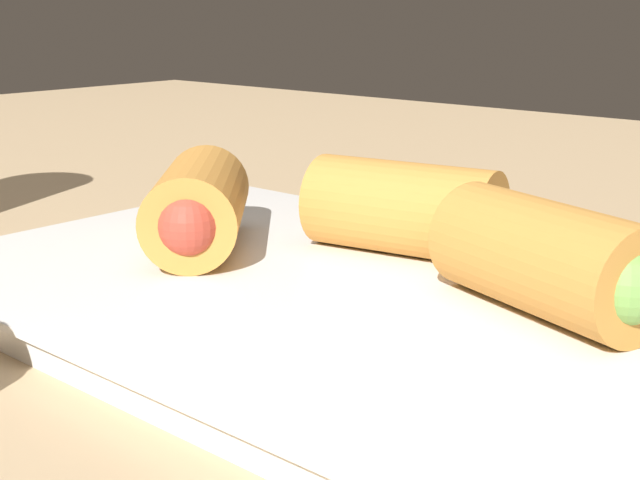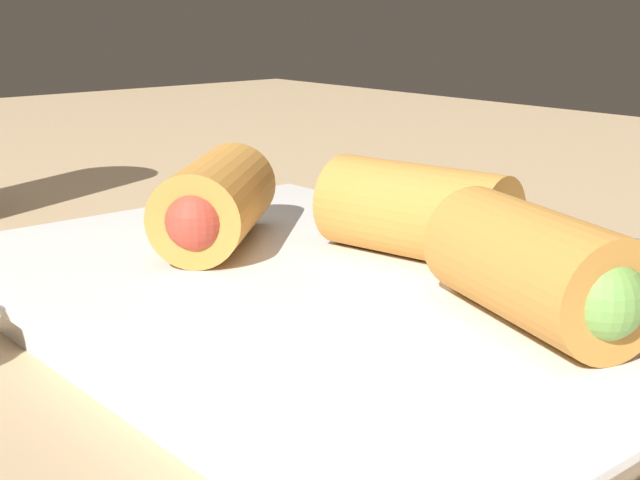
{
  "view_description": "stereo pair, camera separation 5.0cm",
  "coord_description": "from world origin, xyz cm",
  "views": [
    {
      "loc": [
        -24.06,
        24.45,
        14.48
      ],
      "look_at": [
        -1.26,
        -1.56,
        5.15
      ],
      "focal_mm": 50.0,
      "sensor_mm": 36.0,
      "label": 1
    },
    {
      "loc": [
        -27.58,
        20.89,
        14.48
      ],
      "look_at": [
        -1.26,
        -1.56,
        5.15
      ],
      "focal_mm": 50.0,
      "sensor_mm": 36.0,
      "label": 2
    }
  ],
  "objects": [
    {
      "name": "spoon",
      "position": [
        -6.23,
        -17.26,
        2.71
      ],
      "size": [
        15.4,
        4.35,
        1.52
      ],
      "color": "#B2B2B7",
      "rests_on": "table_surface"
    },
    {
      "name": "roll_front_right",
      "position": [
        5.6,
        -1.06,
        5.56
      ],
      "size": [
        8.73,
        8.99,
        4.12
      ],
      "color": "#C68438",
      "rests_on": "serving_plate"
    },
    {
      "name": "roll_back_left",
      "position": [
        -10.39,
        -3.74,
        5.56
      ],
      "size": [
        9.39,
        6.57,
        4.12
      ],
      "color": "#C68438",
      "rests_on": "serving_plate"
    },
    {
      "name": "roll_front_left",
      "position": [
        -1.9,
        -7.03,
        5.56
      ],
      "size": [
        9.38,
        5.6,
        4.12
      ],
      "color": "#C68438",
      "rests_on": "serving_plate"
    },
    {
      "name": "serving_plate",
      "position": [
        -1.26,
        -1.56,
        2.76
      ],
      "size": [
        32.28,
        22.51,
        1.5
      ],
      "color": "white",
      "rests_on": "table_surface"
    },
    {
      "name": "table_surface",
      "position": [
        0.0,
        0.0,
        1.0
      ],
      "size": [
        180.0,
        140.0,
        2.0
      ],
      "color": "tan",
      "rests_on": "ground"
    }
  ]
}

